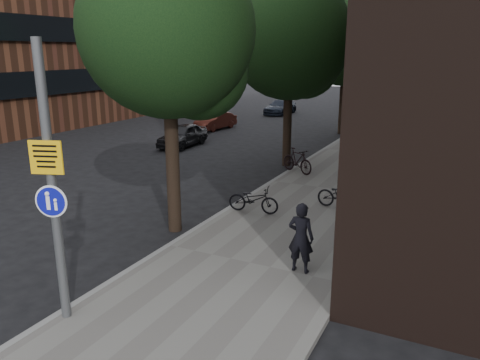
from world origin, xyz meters
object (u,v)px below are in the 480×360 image
Objects in this scene: signpost at (52,186)px; parked_bike_facade_near at (342,196)px; parked_car_near at (183,135)px; pedestrian at (301,238)px.

signpost is 3.06× the size of parked_bike_facade_near.
parked_car_near reaches higher than parked_bike_facade_near.
signpost reaches higher than parked_car_near.
parked_bike_facade_near is at bearing -87.18° from pedestrian.
parked_bike_facade_near is (2.93, 8.15, -2.05)m from signpost.
signpost is at bearing 168.94° from parked_bike_facade_near.
signpost is at bearing -66.05° from parked_car_near.
pedestrian is 4.56m from parked_bike_facade_near.
signpost reaches higher than pedestrian.
parked_car_near is (-10.06, 6.54, 0.05)m from parked_bike_facade_near.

